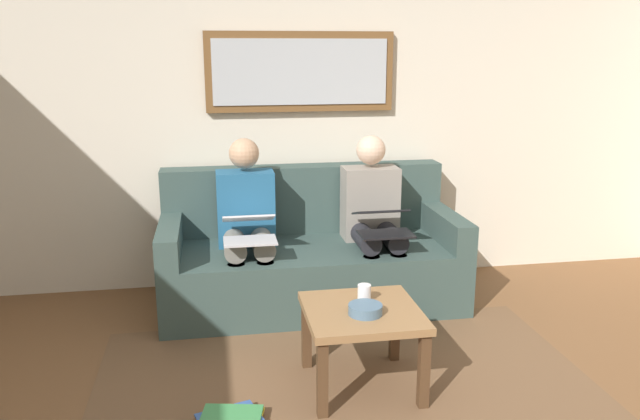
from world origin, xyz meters
name	(u,v)px	position (x,y,z in m)	size (l,w,h in m)	color
wall_rear	(299,107)	(0.00, -2.60, 1.30)	(6.00, 0.12, 2.60)	beige
area_rug	(348,391)	(0.00, -0.85, 0.00)	(2.60, 1.80, 0.01)	brown
couch	(310,257)	(0.00, -2.12, 0.31)	(2.00, 0.90, 0.90)	#384C47
framed_mirror	(300,72)	(0.00, -2.51, 1.55)	(1.33, 0.05, 0.55)	brown
coffee_table	(362,321)	(-0.08, -0.90, 0.36)	(0.58, 0.58, 0.43)	olive
cup	(364,293)	(-0.11, -1.00, 0.48)	(0.07, 0.07, 0.09)	silver
bowl	(365,309)	(-0.08, -0.83, 0.46)	(0.17, 0.17, 0.05)	slate
person_left	(373,215)	(-0.43, -2.05, 0.61)	(0.38, 0.58, 1.14)	gray
laptop_black	(383,222)	(-0.43, -1.81, 0.63)	(0.34, 0.35, 0.15)	black
person_right	(247,221)	(0.43, -2.05, 0.61)	(0.38, 0.58, 1.14)	#235B84
laptop_silver	(249,228)	(0.43, -1.81, 0.63)	(0.32, 0.35, 0.16)	silver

